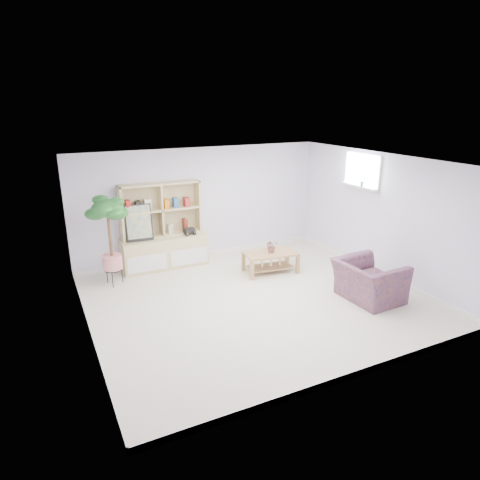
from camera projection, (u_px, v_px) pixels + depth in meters
name	position (u px, v px, depth m)	size (l,w,h in m)	color
floor	(255.00, 300.00, 7.47)	(5.50, 5.00, 0.01)	beige
ceiling	(257.00, 162.00, 6.72)	(5.50, 5.00, 0.01)	silver
walls	(256.00, 235.00, 7.09)	(5.51, 5.01, 2.40)	silver
baseboard	(255.00, 298.00, 7.45)	(5.50, 5.00, 0.10)	white
window	(363.00, 170.00, 8.50)	(0.10, 0.98, 0.68)	silver
window_sill	(359.00, 186.00, 8.58)	(0.14, 1.00, 0.04)	white
storage_unit	(163.00, 226.00, 8.71)	(1.76, 0.59, 1.76)	tan
poster	(139.00, 223.00, 8.42)	(0.53, 0.12, 0.73)	yellow
toy_truck	(189.00, 231.00, 8.89)	(0.29, 0.20, 0.16)	black
coffee_table	(270.00, 262.00, 8.62)	(1.04, 0.57, 0.43)	#AE8346
table_plant	(272.00, 246.00, 8.51)	(0.25, 0.21, 0.27)	#256223
floor_tree	(111.00, 242.00, 7.86)	(0.63, 0.63, 1.70)	#216623
armchair	(369.00, 278.00, 7.39)	(1.06, 0.93, 0.79)	navy
sill_plant	(363.00, 181.00, 8.46)	(0.12, 0.09, 0.21)	#216623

